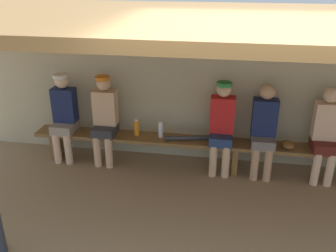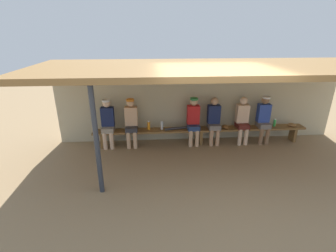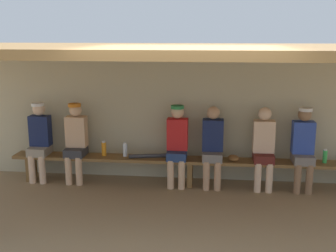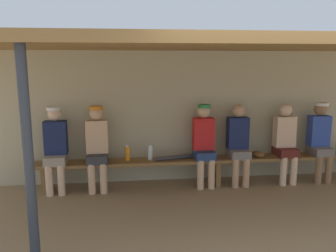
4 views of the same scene
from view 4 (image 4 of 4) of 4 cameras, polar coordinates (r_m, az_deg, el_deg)
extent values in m
plane|color=#937754|center=(4.69, 12.74, -15.57)|extent=(24.00, 24.00, 0.00)
cube|color=#B7AD8C|center=(6.20, 6.93, 1.73)|extent=(8.00, 0.20, 2.20)
cube|color=olive|center=(4.89, 11.01, 12.89)|extent=(8.00, 2.80, 0.12)
cylinder|color=#2D333D|center=(3.64, -21.57, -5.25)|extent=(0.10, 0.10, 2.20)
cube|color=brown|center=(5.92, 7.84, -5.32)|extent=(6.00, 0.36, 0.05)
cube|color=brown|center=(5.93, -19.14, -8.12)|extent=(0.08, 0.29, 0.41)
cube|color=brown|center=(5.99, 7.78, -7.44)|extent=(0.08, 0.29, 0.41)
cube|color=#333338|center=(5.70, -11.28, -5.06)|extent=(0.32, 0.40, 0.14)
cylinder|color=#DBAD84|center=(5.64, -12.21, -8.35)|extent=(0.11, 0.11, 0.48)
cylinder|color=#DBAD84|center=(5.63, -10.37, -8.33)|extent=(0.11, 0.11, 0.48)
cube|color=#DBAD84|center=(5.70, -11.35, -1.65)|extent=(0.34, 0.20, 0.52)
sphere|color=#DBAD84|center=(5.63, -11.48, 2.03)|extent=(0.21, 0.21, 0.21)
cylinder|color=orange|center=(5.58, -11.55, 2.88)|extent=(0.21, 0.21, 0.05)
cube|color=gray|center=(5.78, -17.61, -5.14)|extent=(0.32, 0.40, 0.14)
cylinder|color=beige|center=(5.73, -18.62, -8.36)|extent=(0.11, 0.11, 0.48)
cylinder|color=beige|center=(5.70, -16.83, -8.37)|extent=(0.11, 0.11, 0.48)
cube|color=#19234C|center=(5.78, -17.65, -1.77)|extent=(0.34, 0.20, 0.52)
sphere|color=beige|center=(5.72, -17.86, 1.85)|extent=(0.21, 0.21, 0.21)
cylinder|color=white|center=(5.67, -17.98, 2.69)|extent=(0.21, 0.21, 0.05)
cube|color=slate|center=(6.57, 23.27, -3.65)|extent=(0.32, 0.40, 0.14)
cylinder|color=#8C6647|center=(6.47, 23.10, -6.52)|extent=(0.11, 0.11, 0.48)
cylinder|color=#8C6647|center=(6.56, 24.47, -6.39)|extent=(0.11, 0.11, 0.48)
cube|color=#2D47A5|center=(6.57, 23.13, -0.69)|extent=(0.34, 0.20, 0.52)
sphere|color=#8C6647|center=(6.51, 23.36, 2.51)|extent=(0.21, 0.21, 0.21)
cylinder|color=white|center=(6.47, 23.60, 3.24)|extent=(0.21, 0.21, 0.05)
cube|color=#591E19|center=(6.28, 18.38, -3.94)|extent=(0.32, 0.40, 0.14)
cylinder|color=beige|center=(6.18, 18.10, -6.95)|extent=(0.11, 0.11, 0.48)
cylinder|color=beige|center=(6.26, 19.61, -6.83)|extent=(0.11, 0.11, 0.48)
cube|color=beige|center=(6.28, 18.25, -0.85)|extent=(0.34, 0.20, 0.52)
sphere|color=beige|center=(6.22, 18.45, 2.49)|extent=(0.21, 0.21, 0.21)
cube|color=slate|center=(5.98, 11.28, -4.32)|extent=(0.32, 0.40, 0.14)
cylinder|color=tan|center=(5.89, 10.83, -7.49)|extent=(0.11, 0.11, 0.48)
cylinder|color=tan|center=(5.94, 12.49, -7.37)|extent=(0.11, 0.11, 0.48)
cube|color=#19234C|center=(5.98, 11.15, -1.07)|extent=(0.34, 0.20, 0.52)
sphere|color=tan|center=(5.92, 11.28, 2.44)|extent=(0.21, 0.21, 0.21)
cube|color=navy|center=(5.83, 5.84, -4.57)|extent=(0.32, 0.40, 0.14)
cylinder|color=#DBAD84|center=(5.74, 5.26, -7.81)|extent=(0.11, 0.11, 0.48)
cylinder|color=#DBAD84|center=(5.78, 7.02, -7.72)|extent=(0.11, 0.11, 0.48)
cube|color=red|center=(5.82, 5.72, -1.23)|extent=(0.34, 0.20, 0.52)
sphere|color=#DBAD84|center=(5.76, 5.79, 2.37)|extent=(0.21, 0.21, 0.21)
cylinder|color=#2D8442|center=(5.71, 5.89, 3.21)|extent=(0.21, 0.21, 0.05)
cylinder|color=silver|center=(5.73, -2.88, -4.38)|extent=(0.07, 0.07, 0.22)
cylinder|color=white|center=(5.70, -2.89, -3.20)|extent=(0.05, 0.05, 0.02)
cylinder|color=orange|center=(5.72, -6.54, -4.41)|extent=(0.08, 0.08, 0.23)
cylinder|color=white|center=(5.69, -6.57, -3.19)|extent=(0.05, 0.05, 0.02)
ellipsoid|color=brown|center=(6.10, 14.32, -4.40)|extent=(0.21, 0.27, 0.09)
cylinder|color=#333338|center=(5.78, 1.79, -5.03)|extent=(0.79, 0.23, 0.07)
camera|label=1|loc=(1.66, 63.26, 33.54)|focal=40.01mm
camera|label=2|loc=(1.33, 167.68, 38.74)|focal=26.33mm
camera|label=3|loc=(2.19, 115.60, 7.48)|focal=44.71mm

